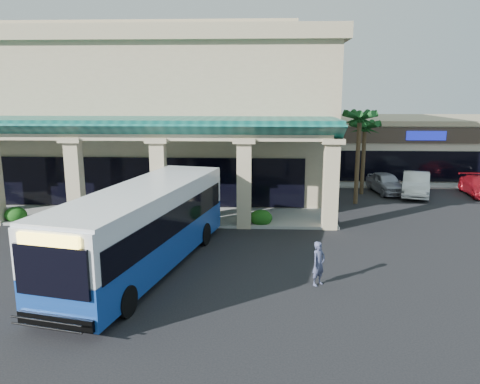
{
  "coord_description": "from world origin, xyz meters",
  "views": [
    {
      "loc": [
        2.41,
        -18.78,
        7.02
      ],
      "look_at": [
        1.35,
        3.88,
        2.2
      ],
      "focal_mm": 35.0,
      "sensor_mm": 36.0,
      "label": 1
    }
  ],
  "objects_px": {
    "transit_bus": "(145,229)",
    "pedestrian": "(319,263)",
    "car_silver": "(386,183)",
    "car_red": "(479,186)",
    "car_white": "(416,184)"
  },
  "relations": [
    {
      "from": "transit_bus",
      "to": "pedestrian",
      "type": "relative_size",
      "value": 7.22
    },
    {
      "from": "transit_bus",
      "to": "car_silver",
      "type": "distance_m",
      "value": 20.54
    },
    {
      "from": "transit_bus",
      "to": "pedestrian",
      "type": "distance_m",
      "value": 6.97
    },
    {
      "from": "pedestrian",
      "to": "car_red",
      "type": "distance_m",
      "value": 20.79
    },
    {
      "from": "car_silver",
      "to": "car_red",
      "type": "relative_size",
      "value": 0.95
    },
    {
      "from": "car_silver",
      "to": "car_white",
      "type": "bearing_deg",
      "value": -33.26
    },
    {
      "from": "car_silver",
      "to": "car_red",
      "type": "distance_m",
      "value": 6.33
    },
    {
      "from": "car_silver",
      "to": "car_white",
      "type": "height_order",
      "value": "car_white"
    },
    {
      "from": "car_white",
      "to": "car_red",
      "type": "distance_m",
      "value": 4.49
    },
    {
      "from": "transit_bus",
      "to": "car_silver",
      "type": "bearing_deg",
      "value": 61.18
    },
    {
      "from": "car_red",
      "to": "car_white",
      "type": "bearing_deg",
      "value": -171.31
    },
    {
      "from": "car_silver",
      "to": "car_white",
      "type": "xyz_separation_m",
      "value": [
        1.83,
        -0.86,
        0.08
      ]
    },
    {
      "from": "transit_bus",
      "to": "pedestrian",
      "type": "xyz_separation_m",
      "value": [
        6.8,
        -1.29,
        -0.85
      ]
    },
    {
      "from": "transit_bus",
      "to": "car_red",
      "type": "height_order",
      "value": "transit_bus"
    },
    {
      "from": "transit_bus",
      "to": "car_silver",
      "type": "relative_size",
      "value": 2.81
    }
  ]
}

